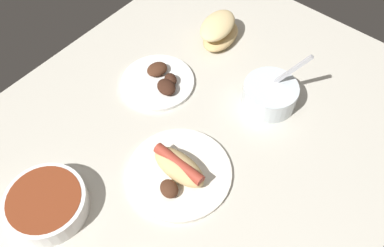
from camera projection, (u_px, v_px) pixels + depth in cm
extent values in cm
cube|color=beige|center=(185.00, 148.00, 95.21)|extent=(120.00, 90.00, 3.00)
cylinder|color=silver|center=(270.00, 95.00, 98.78)|extent=(13.04, 13.04, 5.74)
cylinder|color=beige|center=(270.00, 92.00, 97.85)|extent=(11.48, 11.48, 2.58)
cube|color=#B7B7BC|center=(287.00, 74.00, 94.66)|extent=(4.42, 8.71, 13.99)
cylinder|color=white|center=(179.00, 173.00, 89.09)|extent=(22.69, 22.69, 1.00)
ellipsoid|color=tan|center=(179.00, 167.00, 86.90)|extent=(6.35, 13.15, 4.40)
cylinder|color=#9E3828|center=(179.00, 164.00, 85.92)|extent=(2.73, 12.40, 2.40)
ellipsoid|color=#472819|center=(169.00, 189.00, 84.80)|extent=(4.82, 5.32, 2.80)
cylinder|color=white|center=(158.00, 82.00, 104.26)|extent=(18.38, 18.38, 1.00)
ellipsoid|color=#472819|center=(157.00, 69.00, 104.46)|extent=(6.33, 5.57, 2.47)
ellipsoid|color=#381E14|center=(166.00, 87.00, 100.74)|extent=(5.50, 6.20, 2.88)
ellipsoid|color=#381E14|center=(170.00, 79.00, 102.39)|extent=(4.50, 4.75, 2.55)
ellipsoid|color=tan|center=(221.00, 36.00, 112.21)|extent=(14.07, 9.60, 3.60)
ellipsoid|color=#E5C689|center=(218.00, 25.00, 109.33)|extent=(14.36, 10.19, 3.60)
cylinder|color=white|center=(47.00, 204.00, 82.94)|extent=(16.43, 16.43, 4.62)
cylinder|color=maroon|center=(44.00, 200.00, 81.38)|extent=(14.79, 14.79, 1.00)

